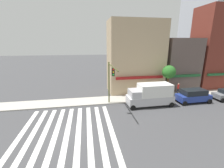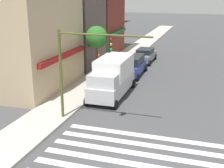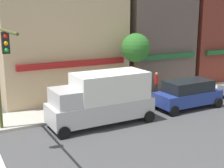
% 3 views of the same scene
% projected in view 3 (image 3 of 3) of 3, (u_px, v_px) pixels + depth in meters
% --- Properties ---
extents(storefront_row, '(23.62, 5.30, 14.48)m').
position_uv_depth(storefront_row, '(146.00, 16.00, 26.48)').
color(storefront_row, tan).
rests_on(storefront_row, ground_plane).
extents(traffic_signal, '(0.32, 5.90, 5.86)m').
position_uv_depth(traffic_signal, '(1.00, 61.00, 15.25)').
color(traffic_signal, '#474C1E').
rests_on(traffic_signal, ground_plane).
extents(box_truck_silver, '(6.23, 2.42, 3.04)m').
position_uv_depth(box_truck_silver, '(102.00, 98.00, 18.13)').
color(box_truck_silver, '#B7B7BC').
rests_on(box_truck_silver, ground_plane).
extents(suv_blue, '(4.73, 2.12, 1.94)m').
position_uv_depth(suv_blue, '(188.00, 93.00, 21.30)').
color(suv_blue, navy).
rests_on(suv_blue, ground_plane).
extents(pedestrian_red_jacket, '(0.32, 0.32, 1.77)m').
position_uv_depth(pedestrian_red_jacket, '(156.00, 83.00, 24.29)').
color(pedestrian_red_jacket, '#23232D').
rests_on(pedestrian_red_jacket, sidewalk_left).
extents(street_tree, '(2.03, 2.03, 4.89)m').
position_uv_depth(street_tree, '(136.00, 48.00, 21.88)').
color(street_tree, brown).
rests_on(street_tree, sidewalk_left).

